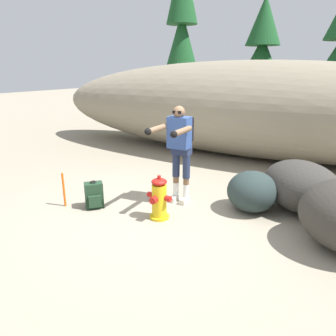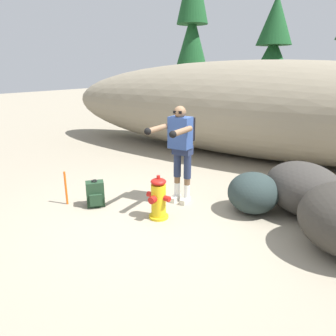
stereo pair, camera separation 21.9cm
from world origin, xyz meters
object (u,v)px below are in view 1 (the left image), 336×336
at_px(boulder_small, 252,191).
at_px(utility_worker, 179,142).
at_px(fire_hydrant, 159,199).
at_px(spare_backpack, 94,195).
at_px(boulder_mid, 301,186).
at_px(survey_stake, 64,190).

bearing_deg(boulder_small, utility_worker, -165.20).
bearing_deg(fire_hydrant, utility_worker, 92.47).
relative_size(utility_worker, spare_backpack, 3.63).
height_order(fire_hydrant, spare_backpack, fire_hydrant).
bearing_deg(spare_backpack, utility_worker, 80.31).
xyz_separation_m(utility_worker, boulder_small, (1.21, 0.32, -0.75)).
relative_size(fire_hydrant, boulder_mid, 0.49).
distance_m(boulder_mid, boulder_small, 0.82).
height_order(spare_backpack, survey_stake, survey_stake).
bearing_deg(boulder_mid, utility_worker, -157.93).
bearing_deg(boulder_mid, fire_hydrant, -141.49).
bearing_deg(utility_worker, boulder_mid, 109.59).
distance_m(fire_hydrant, survey_stake, 1.71).
height_order(fire_hydrant, utility_worker, utility_worker).
relative_size(utility_worker, boulder_small, 2.04).
xyz_separation_m(utility_worker, spare_backpack, (-1.14, -0.92, -0.88)).
relative_size(boulder_mid, boulder_small, 1.72).
relative_size(utility_worker, survey_stake, 2.84).
bearing_deg(boulder_small, survey_stake, -152.60).
xyz_separation_m(boulder_mid, survey_stake, (-3.51, -1.91, -0.12)).
relative_size(fire_hydrant, boulder_small, 0.85).
distance_m(fire_hydrant, boulder_small, 1.56).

